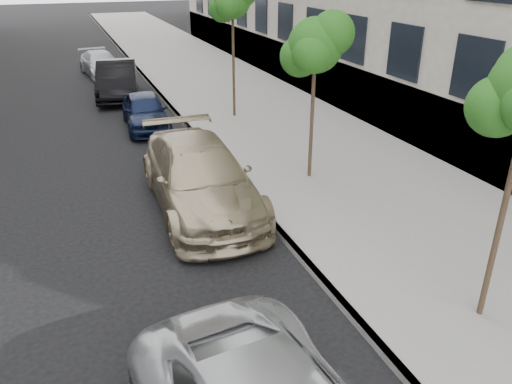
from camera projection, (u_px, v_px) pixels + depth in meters
sidewalk at (198, 70)px, 28.01m from camera, size 6.40×72.00×0.14m
curb at (142, 74)px, 26.98m from camera, size 0.15×72.00×0.14m
tree_mid at (316, 45)px, 12.59m from camera, size 1.74×1.54×4.44m
tree_far at (233, 0)px, 17.81m from camera, size 1.68×1.48×5.08m
suv at (200, 177)px, 12.27m from camera, size 2.47×5.72×1.64m
sedan_blue at (145, 111)px, 18.32m from camera, size 1.69×3.83×1.28m
sedan_black at (117, 80)px, 22.42m from camera, size 2.38×5.05×1.60m
sedan_rear at (101, 64)px, 26.79m from camera, size 2.29×4.48×1.25m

